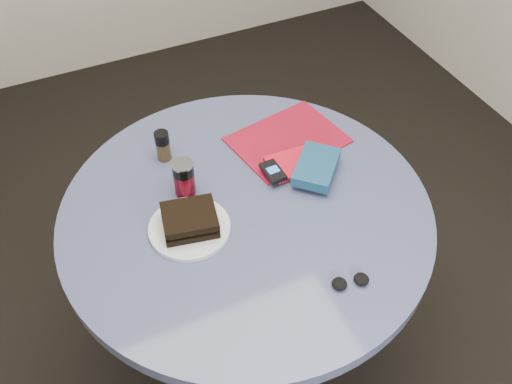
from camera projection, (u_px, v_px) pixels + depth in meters
name	position (u px, v px, depth m)	size (l,w,h in m)	color
ground	(249.00, 346.00, 2.07)	(4.00, 4.00, 0.00)	black
table	(247.00, 246.00, 1.64)	(1.00, 1.00, 0.75)	black
plate	(190.00, 228.00, 1.47)	(0.21, 0.21, 0.01)	silver
sandwich	(190.00, 220.00, 1.45)	(0.16, 0.14, 0.05)	black
soda_can	(184.00, 178.00, 1.52)	(0.07, 0.07, 0.11)	#580410
pepper_grinder	(163.00, 146.00, 1.62)	(0.05, 0.05, 0.10)	#49371F
magazine	(288.00, 140.00, 1.71)	(0.32, 0.24, 0.01)	maroon
red_book	(296.00, 163.00, 1.63)	(0.16, 0.11, 0.01)	red
novel	(316.00, 167.00, 1.58)	(0.16, 0.10, 0.03)	navy
mp3_player	(273.00, 172.00, 1.58)	(0.05, 0.08, 0.02)	black
headphones	(350.00, 282.00, 1.35)	(0.10, 0.05, 0.02)	black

